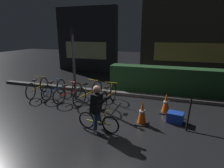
% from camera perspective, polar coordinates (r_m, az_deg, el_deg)
% --- Properties ---
extents(ground_plane, '(40.00, 40.00, 0.00)m').
position_cam_1_polar(ground_plane, '(5.88, -3.72, -9.83)').
color(ground_plane, black).
extents(sidewalk_curb, '(12.00, 0.24, 0.12)m').
position_cam_1_polar(sidewalk_curb, '(7.80, 2.25, -2.83)').
color(sidewalk_curb, '#56544F').
rests_on(sidewalk_curb, ground).
extents(hedge_row, '(4.80, 0.70, 1.11)m').
position_cam_1_polar(hedge_row, '(8.26, 16.14, 1.20)').
color(hedge_row, '#214723').
rests_on(hedge_row, ground).
extents(storefront_left, '(4.13, 0.54, 4.13)m').
position_cam_1_polar(storefront_left, '(12.67, -7.73, 13.32)').
color(storefront_left, '#262328').
rests_on(storefront_left, ground).
extents(storefront_right, '(5.71, 0.54, 4.90)m').
position_cam_1_polar(storefront_right, '(12.15, 22.97, 13.98)').
color(storefront_right, '#42382D').
rests_on(storefront_right, ground).
extents(street_post, '(0.10, 0.10, 2.68)m').
position_cam_1_polar(street_post, '(7.16, -11.67, 5.76)').
color(street_post, '#2D2D33').
rests_on(street_post, ground).
extents(parked_bike_leftmost, '(0.46, 1.62, 0.75)m').
position_cam_1_polar(parked_bike_leftmost, '(8.20, -21.97, -0.99)').
color(parked_bike_leftmost, black).
rests_on(parked_bike_leftmost, ground).
extents(parked_bike_left_mid, '(0.46, 1.53, 0.70)m').
position_cam_1_polar(parked_bike_left_mid, '(7.82, -17.43, -1.49)').
color(parked_bike_left_mid, black).
rests_on(parked_bike_left_mid, ground).
extents(parked_bike_center_left, '(0.51, 1.46, 0.69)m').
position_cam_1_polar(parked_bike_center_left, '(7.22, -13.31, -2.61)').
color(parked_bike_center_left, black).
rests_on(parked_bike_center_left, ground).
extents(parked_bike_center_right, '(0.50, 1.72, 0.81)m').
position_cam_1_polar(parked_bike_center_right, '(6.92, -7.19, -2.69)').
color(parked_bike_center_right, black).
rests_on(parked_bike_center_right, ground).
extents(parked_bike_right_mid, '(0.46, 1.68, 0.77)m').
position_cam_1_polar(parked_bike_right_mid, '(6.61, -1.02, -3.59)').
color(parked_bike_right_mid, black).
rests_on(parked_bike_right_mid, ground).
extents(traffic_cone_near, '(0.36, 0.36, 0.67)m').
position_cam_1_polar(traffic_cone_near, '(5.34, 9.27, -8.88)').
color(traffic_cone_near, black).
rests_on(traffic_cone_near, ground).
extents(traffic_cone_far, '(0.36, 0.36, 0.67)m').
position_cam_1_polar(traffic_cone_far, '(6.22, 16.31, -5.78)').
color(traffic_cone_far, black).
rests_on(traffic_cone_far, ground).
extents(blue_crate, '(0.49, 0.39, 0.30)m').
position_cam_1_polar(blue_crate, '(5.74, 18.92, -9.71)').
color(blue_crate, '#193DB7').
rests_on(blue_crate, ground).
extents(cyclist, '(1.19, 0.55, 1.25)m').
position_cam_1_polar(cyclist, '(4.84, -4.50, -7.45)').
color(cyclist, black).
rests_on(cyclist, ground).
extents(closed_umbrella, '(0.14, 0.41, 0.79)m').
position_cam_1_polar(closed_umbrella, '(5.43, 22.59, -8.70)').
color(closed_umbrella, black).
rests_on(closed_umbrella, ground).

